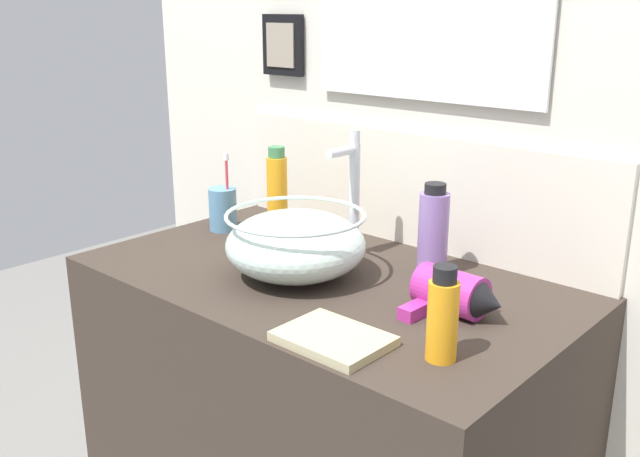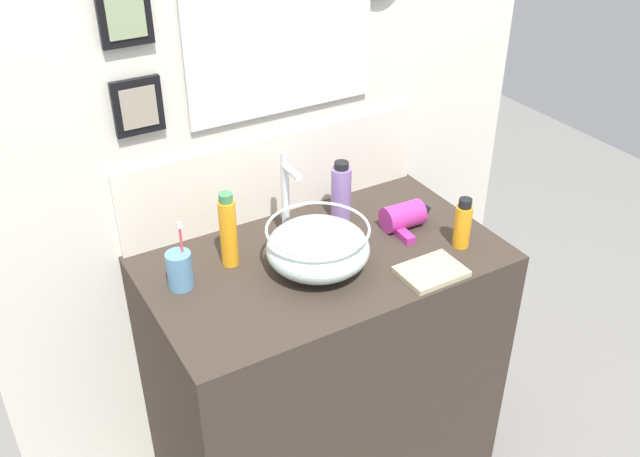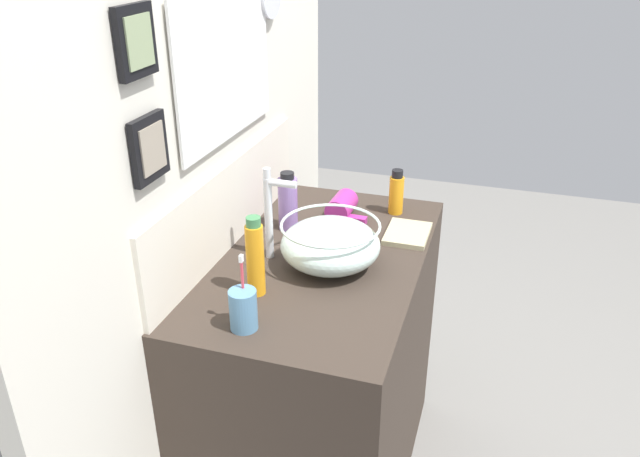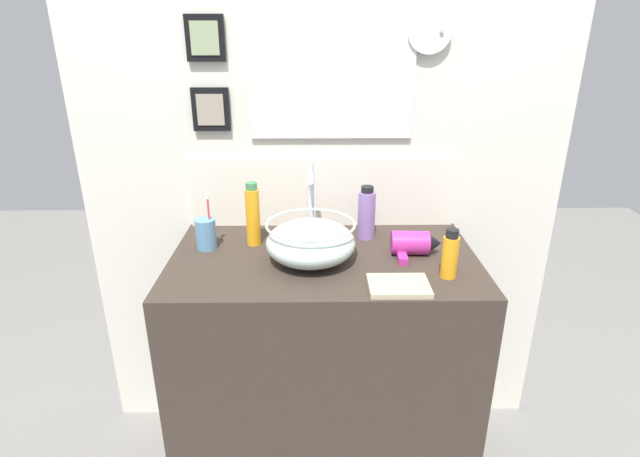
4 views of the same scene
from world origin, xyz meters
TOP-DOWN VIEW (x-y plane):
  - vanity_counter at (0.00, 0.00)m, footprint 1.01×0.59m
  - back_panel at (-0.00, 0.32)m, footprint 1.80×0.09m
  - glass_bowl_sink at (-0.04, -0.04)m, footprint 0.29×0.29m
  - faucet at (-0.04, 0.14)m, footprint 0.02×0.10m
  - hair_drier at (0.30, 0.01)m, footprint 0.17×0.14m
  - toothbrush_cup at (-0.40, 0.07)m, footprint 0.07×0.07m
  - lotion_bottle at (0.15, 0.16)m, footprint 0.06×0.06m
  - spray_bottle at (0.37, -0.15)m, footprint 0.05×0.05m
  - soap_dispenser at (-0.24, 0.11)m, footprint 0.05×0.05m
  - hand_towel at (0.21, -0.22)m, footprint 0.18×0.13m

SIDE VIEW (x-z plane):
  - vanity_counter at x=0.00m, z-range 0.00..0.91m
  - hand_towel at x=0.21m, z-range 0.91..0.93m
  - hair_drier at x=0.30m, z-range 0.91..0.99m
  - toothbrush_cup at x=-0.40m, z-range 0.87..1.06m
  - glass_bowl_sink at x=-0.04m, z-range 0.92..1.05m
  - spray_bottle at x=0.37m, z-range 0.91..1.06m
  - lotion_bottle at x=0.15m, z-range 0.91..1.10m
  - soap_dispenser at x=-0.24m, z-range 0.91..1.13m
  - faucet at x=-0.04m, z-range 0.93..1.21m
  - back_panel at x=0.00m, z-range 0.00..2.53m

